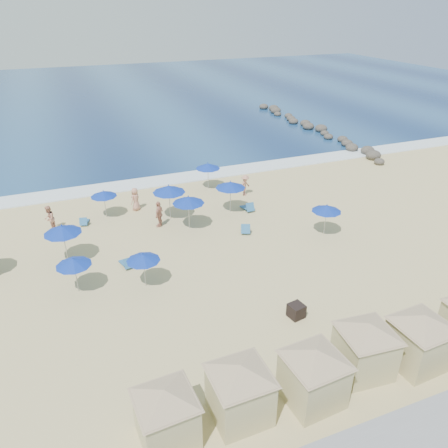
# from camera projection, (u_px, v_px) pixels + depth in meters

# --- Properties ---
(ground) EXTENTS (160.00, 160.00, 0.00)m
(ground) POSITION_uv_depth(u_px,v_px,m) (182.00, 283.00, 24.43)
(ground) COLOR #C8B67E
(ground) RESTS_ON ground
(ocean) EXTENTS (160.00, 80.00, 0.06)m
(ocean) POSITION_uv_depth(u_px,v_px,m) (83.00, 99.00, 69.86)
(ocean) COLOR navy
(ocean) RESTS_ON ground
(surf_line) EXTENTS (160.00, 2.50, 0.08)m
(surf_line) POSITION_uv_depth(u_px,v_px,m) (129.00, 185.00, 37.22)
(surf_line) COLOR white
(surf_line) RESTS_ON ground
(rock_jetty) EXTENTS (2.56, 26.66, 0.96)m
(rock_jetty) POSITION_uv_depth(u_px,v_px,m) (313.00, 128.00, 52.73)
(rock_jetty) COLOR #332E2A
(rock_jetty) RESTS_ON ground
(trash_bin) EXTENTS (0.83, 0.83, 0.71)m
(trash_bin) POSITION_uv_depth(u_px,v_px,m) (296.00, 311.00, 21.68)
(trash_bin) COLOR black
(trash_bin) RESTS_ON ground
(cabana_0) EXTENTS (4.23, 4.23, 2.66)m
(cabana_0) POSITION_uv_depth(u_px,v_px,m) (166.00, 408.00, 15.11)
(cabana_0) COLOR #C2B784
(cabana_0) RESTS_ON ground
(cabana_1) EXTENTS (4.47, 4.47, 2.80)m
(cabana_1) POSITION_uv_depth(u_px,v_px,m) (240.00, 384.00, 15.95)
(cabana_1) COLOR #C2B784
(cabana_1) RESTS_ON ground
(cabana_2) EXTENTS (4.48, 4.48, 2.82)m
(cabana_2) POSITION_uv_depth(u_px,v_px,m) (314.00, 369.00, 16.61)
(cabana_2) COLOR #C2B784
(cabana_2) RESTS_ON ground
(cabana_3) EXTENTS (4.44, 4.44, 2.80)m
(cabana_3) POSITION_uv_depth(u_px,v_px,m) (366.00, 341.00, 17.95)
(cabana_3) COLOR #C2B784
(cabana_3) RESTS_ON ground
(cabana_4) EXTENTS (4.55, 4.55, 2.86)m
(cabana_4) POSITION_uv_depth(u_px,v_px,m) (421.00, 333.00, 18.33)
(cabana_4) COLOR #C2B784
(cabana_4) RESTS_ON ground
(umbrella_2) EXTENTS (1.89, 1.89, 2.15)m
(umbrella_2) POSITION_uv_depth(u_px,v_px,m) (73.00, 262.00, 22.90)
(umbrella_2) COLOR #A5A8AD
(umbrella_2) RESTS_ON ground
(umbrella_3) EXTENTS (1.87, 1.87, 2.13)m
(umbrella_3) POSITION_uv_depth(u_px,v_px,m) (103.00, 194.00, 31.01)
(umbrella_3) COLOR #A5A8AD
(umbrella_3) RESTS_ON ground
(umbrella_4) EXTENTS (2.20, 2.20, 2.51)m
(umbrella_4) POSITION_uv_depth(u_px,v_px,m) (62.00, 230.00, 25.47)
(umbrella_4) COLOR #A5A8AD
(umbrella_4) RESTS_ON ground
(umbrella_5) EXTENTS (1.85, 1.85, 2.11)m
(umbrella_5) POSITION_uv_depth(u_px,v_px,m) (143.00, 257.00, 23.38)
(umbrella_5) COLOR #A5A8AD
(umbrella_5) RESTS_ON ground
(umbrella_6) EXTENTS (2.32, 2.32, 2.64)m
(umbrella_6) POSITION_uv_depth(u_px,v_px,m) (169.00, 189.00, 30.61)
(umbrella_6) COLOR #A5A8AD
(umbrella_6) RESTS_ON ground
(umbrella_7) EXTENTS (2.18, 2.18, 2.49)m
(umbrella_7) POSITION_uv_depth(u_px,v_px,m) (188.00, 200.00, 29.28)
(umbrella_7) COLOR #A5A8AD
(umbrella_7) RESTS_ON ground
(umbrella_8) EXTENTS (2.03, 2.03, 2.30)m
(umbrella_8) POSITION_uv_depth(u_px,v_px,m) (208.00, 166.00, 35.75)
(umbrella_8) COLOR #A5A8AD
(umbrella_8) RESTS_ON ground
(umbrella_9) EXTENTS (2.19, 2.19, 2.49)m
(umbrella_9) POSITION_uv_depth(u_px,v_px,m) (230.00, 185.00, 31.65)
(umbrella_9) COLOR #A5A8AD
(umbrella_9) RESTS_ON ground
(umbrella_10) EXTENTS (1.96, 1.96, 2.23)m
(umbrella_10) POSITION_uv_depth(u_px,v_px,m) (327.00, 208.00, 28.62)
(umbrella_10) COLOR #A5A8AD
(umbrella_10) RESTS_ON ground
(beach_chair_2) EXTENTS (0.79, 1.25, 0.64)m
(beach_chair_2) POSITION_uv_depth(u_px,v_px,m) (84.00, 221.00, 30.72)
(beach_chair_2) COLOR #2A649B
(beach_chair_2) RESTS_ON ground
(beach_chair_3) EXTENTS (0.78, 1.36, 0.71)m
(beach_chair_3) POSITION_uv_depth(u_px,v_px,m) (127.00, 263.00, 25.84)
(beach_chair_3) COLOR #2A649B
(beach_chair_3) RESTS_ON ground
(beach_chair_4) EXTENTS (1.11, 1.50, 0.75)m
(beach_chair_4) POSITION_uv_depth(u_px,v_px,m) (245.00, 229.00, 29.67)
(beach_chair_4) COLOR #2A649B
(beach_chair_4) RESTS_ON ground
(beach_chair_5) EXTENTS (0.66, 1.39, 0.75)m
(beach_chair_5) POSITION_uv_depth(u_px,v_px,m) (248.00, 207.00, 32.73)
(beach_chair_5) COLOR #2A649B
(beach_chair_5) RESTS_ON ground
(beachgoer_1) EXTENTS (0.89, 1.02, 1.80)m
(beachgoer_1) POSITION_uv_depth(u_px,v_px,m) (49.00, 218.00, 29.60)
(beachgoer_1) COLOR tan
(beachgoer_1) RESTS_ON ground
(beachgoer_2) EXTENTS (1.01, 1.16, 1.88)m
(beachgoer_2) POSITION_uv_depth(u_px,v_px,m) (159.00, 214.00, 30.15)
(beachgoer_2) COLOR tan
(beachgoer_2) RESTS_ON ground
(beachgoer_3) EXTENTS (1.28, 1.16, 1.72)m
(beachgoer_3) POSITION_uv_depth(u_px,v_px,m) (245.00, 185.00, 35.02)
(beachgoer_3) COLOR tan
(beachgoer_3) RESTS_ON ground
(beachgoer_4) EXTENTS (1.01, 0.99, 1.75)m
(beachgoer_4) POSITION_uv_depth(u_px,v_px,m) (135.00, 199.00, 32.55)
(beachgoer_4) COLOR tan
(beachgoer_4) RESTS_ON ground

